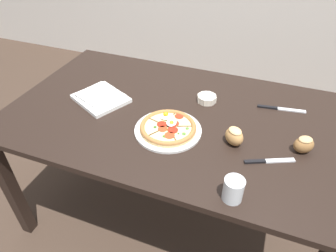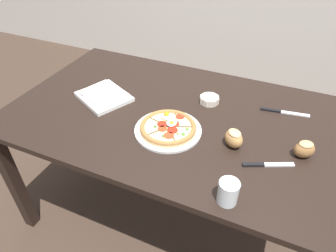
{
  "view_description": "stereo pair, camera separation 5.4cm",
  "coord_description": "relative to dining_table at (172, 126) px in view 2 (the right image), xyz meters",
  "views": [
    {
      "loc": [
        0.41,
        -1.12,
        1.62
      ],
      "look_at": [
        0.04,
        -0.14,
        0.79
      ],
      "focal_mm": 32.0,
      "sensor_mm": 36.0,
      "label": 1
    },
    {
      "loc": [
        0.46,
        -1.1,
        1.62
      ],
      "look_at": [
        0.04,
        -0.14,
        0.79
      ],
      "focal_mm": 32.0,
      "sensor_mm": 36.0,
      "label": 2
    }
  ],
  "objects": [
    {
      "name": "knife_spare",
      "position": [
        0.49,
        -0.18,
        0.09
      ],
      "size": [
        0.2,
        0.1,
        0.01
      ],
      "rotation": [
        0.0,
        0.0,
        0.43
      ],
      "color": "silver",
      "rests_on": "dining_table"
    },
    {
      "name": "ramekin_bowl",
      "position": [
        0.14,
        0.16,
        0.1
      ],
      "size": [
        0.1,
        0.1,
        0.04
      ],
      "color": "silver",
      "rests_on": "dining_table"
    },
    {
      "name": "bread_piece_near",
      "position": [
        0.61,
        -0.07,
        0.12
      ],
      "size": [
        0.1,
        0.09,
        0.08
      ],
      "rotation": [
        0.0,
        0.0,
        0.5
      ],
      "color": "olive",
      "rests_on": "dining_table"
    },
    {
      "name": "ground_plane",
      "position": [
        0.0,
        0.0,
        -0.68
      ],
      "size": [
        12.0,
        12.0,
        0.0
      ],
      "primitive_type": "plane",
      "color": "#3D2D23"
    },
    {
      "name": "water_glass",
      "position": [
        0.39,
        -0.41,
        0.13
      ],
      "size": [
        0.07,
        0.07,
        0.09
      ],
      "color": "white",
      "rests_on": "dining_table"
    },
    {
      "name": "dining_table",
      "position": [
        0.0,
        0.0,
        0.0
      ],
      "size": [
        1.59,
        0.98,
        0.76
      ],
      "color": "black",
      "rests_on": "ground_plane"
    },
    {
      "name": "pizza",
      "position": [
        0.04,
        -0.14,
        0.1
      ],
      "size": [
        0.3,
        0.3,
        0.05
      ],
      "color": "white",
      "rests_on": "dining_table"
    },
    {
      "name": "knife_main",
      "position": [
        0.51,
        0.22,
        0.09
      ],
      "size": [
        0.23,
        0.05,
        0.01
      ],
      "rotation": [
        0.0,
        0.0,
        0.14
      ],
      "color": "silver",
      "rests_on": "dining_table"
    },
    {
      "name": "napkin_folded",
      "position": [
        -0.38,
        -0.03,
        0.1
      ],
      "size": [
        0.32,
        0.3,
        0.04
      ],
      "rotation": [
        0.0,
        0.0,
        -0.46
      ],
      "color": "white",
      "rests_on": "dining_table"
    },
    {
      "name": "bread_piece_mid",
      "position": [
        0.33,
        -0.12,
        0.13
      ],
      "size": [
        0.11,
        0.11,
        0.08
      ],
      "rotation": [
        0.0,
        0.0,
        2.43
      ],
      "color": "#B27F47",
      "rests_on": "dining_table"
    }
  ]
}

